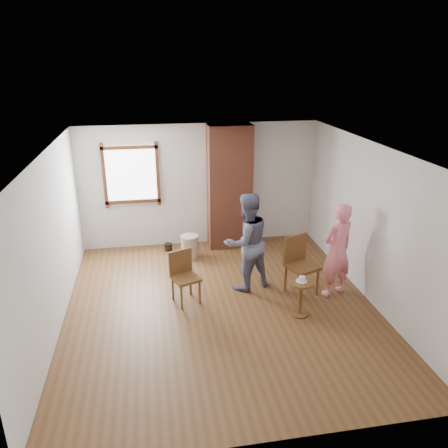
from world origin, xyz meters
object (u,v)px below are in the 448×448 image
Objects in this scene: dining_chair_left at (184,274)px; person_pink at (337,250)px; stoneware_crock at (190,246)px; dining_chair_right at (299,262)px; man at (246,242)px; side_table at (301,292)px.

dining_chair_left is 2.60m from person_pink.
dining_chair_left reaches higher than stoneware_crock.
dining_chair_right is at bearing -22.42° from dining_chair_left.
dining_chair_left is at bearing -7.80° from man.
man is at bearing -37.85° from person_pink.
stoneware_crock is 0.78× the size of side_table.
man reaches higher than dining_chair_left.
man reaches higher than dining_chair_right.
side_table is 1.05m from person_pink.
dining_chair_left is 1.93m from side_table.
person_pink is at bearing -38.34° from dining_chair_right.
dining_chair_left is at bearing 156.61° from side_table.
man is 1.06× the size of person_pink.
stoneware_crock is 2.88m from side_table.
dining_chair_left reaches higher than side_table.
stoneware_crock is 0.53× the size of dining_chair_left.
stoneware_crock is at bearing -79.58° from man.
person_pink is at bearing -26.34° from dining_chair_left.
dining_chair_left is 1.21m from man.
stoneware_crock is at bearing 121.72° from side_table.
stoneware_crock is 1.78m from man.
stoneware_crock is 3.05m from person_pink.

